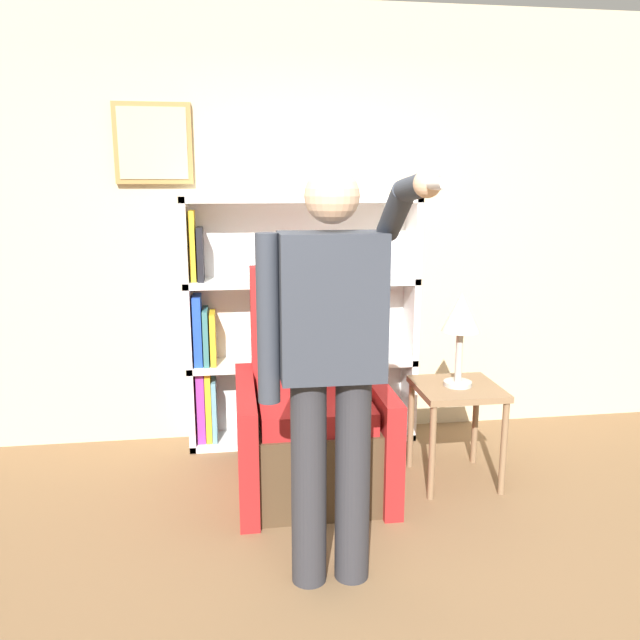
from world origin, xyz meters
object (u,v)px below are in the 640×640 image
object	(u,v)px
side_table	(457,401)
armchair	(310,420)
bookcase	(287,326)
person_standing	(331,357)
table_lamp	(461,319)

from	to	relation	value
side_table	armchair	bearing A→B (deg)	173.06
bookcase	side_table	bearing A→B (deg)	-39.21
bookcase	armchair	bearing A→B (deg)	-83.33
bookcase	armchair	size ratio (longest dim) A/B	1.33
person_standing	bookcase	bearing A→B (deg)	91.58
armchair	side_table	bearing A→B (deg)	-6.94
armchair	side_table	world-z (taller)	armchair
armchair	side_table	xyz separation A→B (m)	(0.83, -0.10, 0.11)
armchair	table_lamp	world-z (taller)	armchair
bookcase	table_lamp	bearing A→B (deg)	-39.21
person_standing	table_lamp	distance (m)	1.20
armchair	table_lamp	size ratio (longest dim) A/B	2.30
table_lamp	person_standing	bearing A→B (deg)	-136.05
side_table	person_standing	bearing A→B (deg)	-136.05
armchair	side_table	size ratio (longest dim) A/B	2.12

